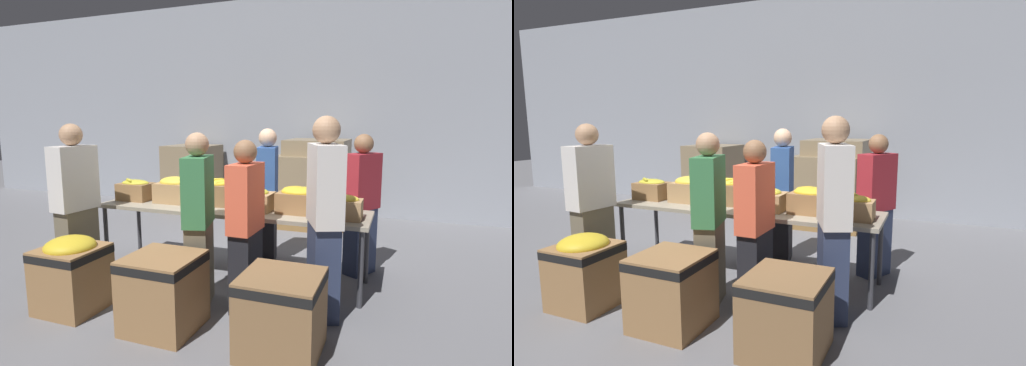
{
  "view_description": "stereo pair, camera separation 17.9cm",
  "coord_description": "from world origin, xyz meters",
  "views": [
    {
      "loc": [
        1.76,
        -3.94,
        1.73
      ],
      "look_at": [
        0.21,
        0.27,
        1.03
      ],
      "focal_mm": 28.0,
      "sensor_mm": 36.0,
      "label": 1
    },
    {
      "loc": [
        1.93,
        -3.87,
        1.73
      ],
      "look_at": [
        0.21,
        0.27,
        1.03
      ],
      "focal_mm": 28.0,
      "sensor_mm": 36.0,
      "label": 2
    }
  ],
  "objects": [
    {
      "name": "banana_box_3",
      "position": [
        0.28,
        -0.03,
        0.91
      ],
      "size": [
        0.42,
        0.35,
        0.26
      ],
      "color": "tan",
      "rests_on": "sorting_table"
    },
    {
      "name": "sorting_table",
      "position": [
        0.0,
        0.0,
        0.74
      ],
      "size": [
        3.02,
        0.74,
        0.79
      ],
      "color": "#9E937F",
      "rests_on": "ground_plane"
    },
    {
      "name": "banana_box_4",
      "position": [
        0.78,
        0.01,
        0.93
      ],
      "size": [
        0.44,
        0.31,
        0.27
      ],
      "color": "olive",
      "rests_on": "sorting_table"
    },
    {
      "name": "donation_bin_0",
      "position": [
        -1.03,
        -1.25,
        0.37
      ],
      "size": [
        0.53,
        0.53,
        0.7
      ],
      "color": "olive",
      "rests_on": "ground_plane"
    },
    {
      "name": "pallet_stack_0",
      "position": [
        0.32,
        2.58,
        0.57
      ],
      "size": [
        1.14,
        1.14,
        1.17
      ],
      "color": "olive",
      "rests_on": "ground_plane"
    },
    {
      "name": "donation_bin_1",
      "position": [
        -0.05,
        -1.25,
        0.34
      ],
      "size": [
        0.58,
        0.58,
        0.63
      ],
      "color": "olive",
      "rests_on": "ground_plane"
    },
    {
      "name": "pallet_stack_2",
      "position": [
        0.41,
        2.72,
        0.7
      ],
      "size": [
        1.08,
        1.08,
        1.42
      ],
      "color": "olive",
      "rests_on": "ground_plane"
    },
    {
      "name": "volunteer_5",
      "position": [
        -0.0,
        -0.72,
        0.81
      ],
      "size": [
        0.33,
        0.48,
        1.63
      ],
      "rotation": [
        0.0,
        0.0,
        1.84
      ],
      "color": "#6B604C",
      "rests_on": "ground_plane"
    },
    {
      "name": "banana_box_1",
      "position": [
        -0.72,
        0.05,
        0.94
      ],
      "size": [
        0.43,
        0.32,
        0.3
      ],
      "color": "tan",
      "rests_on": "sorting_table"
    },
    {
      "name": "banana_box_5",
      "position": [
        1.22,
        -0.08,
        0.91
      ],
      "size": [
        0.39,
        0.29,
        0.26
      ],
      "color": "tan",
      "rests_on": "sorting_table"
    },
    {
      "name": "volunteer_0",
      "position": [
        0.23,
        0.61,
        0.82
      ],
      "size": [
        0.31,
        0.48,
        1.64
      ],
      "rotation": [
        0.0,
        0.0,
        -1.36
      ],
      "color": "black",
      "rests_on": "ground_plane"
    },
    {
      "name": "volunteer_4",
      "position": [
        1.35,
        0.58,
        0.79
      ],
      "size": [
        0.4,
        0.48,
        1.59
      ],
      "rotation": [
        0.0,
        0.0,
        -2.11
      ],
      "color": "#2D3856",
      "rests_on": "ground_plane"
    },
    {
      "name": "volunteer_2",
      "position": [
        0.46,
        -0.69,
        0.78
      ],
      "size": [
        0.22,
        0.42,
        1.57
      ],
      "rotation": [
        0.0,
        0.0,
        1.55
      ],
      "color": "black",
      "rests_on": "ground_plane"
    },
    {
      "name": "pallet_stack_1",
      "position": [
        -2.08,
        2.9,
        0.62
      ],
      "size": [
        0.98,
        0.98,
        1.26
      ],
      "color": "olive",
      "rests_on": "ground_plane"
    },
    {
      "name": "volunteer_1",
      "position": [
        1.15,
        -0.57,
        0.88
      ],
      "size": [
        0.4,
        0.53,
        1.78
      ],
      "rotation": [
        0.0,
        0.0,
        1.97
      ],
      "color": "#2D3856",
      "rests_on": "ground_plane"
    },
    {
      "name": "banana_box_0",
      "position": [
        -1.24,
        -0.0,
        0.91
      ],
      "size": [
        0.39,
        0.29,
        0.27
      ],
      "color": "olive",
      "rests_on": "sorting_table"
    },
    {
      "name": "banana_box_2",
      "position": [
        -0.24,
        0.09,
        0.94
      ],
      "size": [
        0.44,
        0.32,
        0.31
      ],
      "color": "olive",
      "rests_on": "sorting_table"
    },
    {
      "name": "volunteer_3",
      "position": [
        -1.44,
        -0.74,
        0.85
      ],
      "size": [
        0.28,
        0.48,
        1.71
      ],
      "rotation": [
        0.0,
        0.0,
        1.46
      ],
      "color": "#6B604C",
      "rests_on": "ground_plane"
    },
    {
      "name": "donation_bin_2",
      "position": [
        0.97,
        -1.25,
        0.33
      ],
      "size": [
        0.59,
        0.59,
        0.61
      ],
      "color": "olive",
      "rests_on": "ground_plane"
    },
    {
      "name": "ground_plane",
      "position": [
        0.0,
        0.0,
        0.0
      ],
      "size": [
        30.0,
        30.0,
        0.0
      ],
      "primitive_type": "plane",
      "color": "slate"
    },
    {
      "name": "wall_back",
      "position": [
        0.0,
        3.49,
        2.0
      ],
      "size": [
        16.0,
        0.08,
        4.0
      ],
      "color": "#9399A3",
      "rests_on": "ground_plane"
    }
  ]
}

